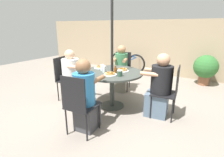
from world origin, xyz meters
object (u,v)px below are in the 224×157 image
Objects in this scene: drinking_glass_b at (102,68)px; patio_chair_west at (170,90)px; diner_south at (86,98)px; syrup_bottle at (115,70)px; pancake_plate_c at (110,74)px; pancake_plate_a at (100,67)px; potted_shrub at (206,68)px; patio_table at (112,77)px; patio_chair_east at (65,76)px; diner_west at (159,88)px; drinking_glass_a at (104,69)px; bicycle at (127,62)px; diner_east at (72,78)px; patio_chair_south at (79,103)px; coffee_cup at (120,73)px; patio_chair_north at (122,69)px; pancake_plate_b at (123,70)px; diner_north at (121,70)px.

patio_chair_west is at bearing 7.67° from drinking_glass_b.
diner_south is 8.09× the size of syrup_bottle.
pancake_plate_c is (-1.01, -0.37, 0.22)m from patio_chair_west.
potted_shrub is at bearing 52.84° from pancake_plate_a.
diner_south is at bearing -64.28° from pancake_plate_a.
patio_table is 1.28× the size of patio_chair_east.
diner_west is 4.81× the size of pancake_plate_a.
patio_chair_west is 1.51m from pancake_plate_a.
diner_south is 8.76× the size of drinking_glass_a.
diner_west reaches higher than drinking_glass_b.
diner_east is at bearing -86.46° from bicycle.
syrup_bottle is at bearing 87.94° from diner_east.
patio_chair_west is (0.99, 1.09, -0.00)m from diner_south.
patio_chair_south is 0.97m from coffee_cup.
syrup_bottle is 0.10× the size of bicycle.
patio_chair_east is 1.02m from drinking_glass_a.
patio_chair_south reaches higher than pancake_plate_a.
pancake_plate_c is (0.45, -1.26, 0.22)m from patio_chair_north.
bicycle is (-0.72, 1.62, -0.19)m from patio_chair_north.
patio_chair_south is at bearing -99.13° from coffee_cup.
patio_chair_north reaches higher than potted_shrub.
potted_shrub is at bearing 61.83° from pancake_plate_b.
diner_north is 9.32× the size of drinking_glass_b.
diner_west is at bearing 88.21° from diner_east.
diner_west is (0.79, 1.24, -0.01)m from patio_chair_south.
patio_chair_south reaches higher than drinking_glass_a.
patio_table is 1.11m from patio_chair_south.
syrup_bottle is (-0.83, -0.15, 0.26)m from diner_west.
patio_table reaches higher than bicycle.
patio_chair_east is 0.84× the size of diner_east.
diner_north reaches higher than patio_chair_south.
drinking_glass_b reaches higher than pancake_plate_b.
pancake_plate_b is at bearing 80.23° from diner_west.
diner_north is 1.02× the size of diner_east.
diner_east is at bearing -168.12° from patio_table.
drinking_glass_a is (0.29, -0.24, 0.05)m from pancake_plate_a.
diner_east is at bearing 178.84° from pancake_plate_c.
diner_east is at bearing -170.18° from syrup_bottle.
patio_chair_west reaches higher than bicycle.
syrup_bottle is (1.00, 0.17, 0.28)m from diner_east.
pancake_plate_c is 0.17× the size of bicycle.
pancake_plate_c is at bearing 85.67° from patio_chair_south.
potted_shrub is (1.65, 2.56, -0.30)m from drinking_glass_b.
drinking_glass_b is (-0.32, 0.19, 0.04)m from pancake_plate_c.
bicycle is at bearing 171.40° from diner_east.
patio_chair_south is (1.04, -0.91, 0.02)m from diner_east.
diner_west reaches higher than drinking_glass_a.
diner_west is at bearing -1.46° from pancake_plate_b.
syrup_bottle is at bearing 90.91° from pancake_plate_c.
pancake_plate_b is (0.46, -0.73, 0.22)m from diner_north.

